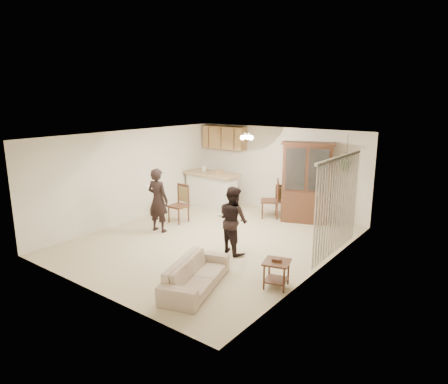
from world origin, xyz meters
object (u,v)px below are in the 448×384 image
Objects in this scene: child at (233,223)px; chair_bar at (179,212)px; chair_hutch_left at (270,207)px; side_table at (276,274)px; adult at (158,197)px; china_hutch at (307,183)px; chair_hutch_right at (282,206)px; sofa at (196,269)px.

child is 2.64m from chair_bar.
child is 2.85m from chair_hutch_left.
side_table is (1.59, -0.87, -0.42)m from child.
child reaches higher than side_table.
adult is 1.62× the size of chair_hutch_left.
china_hutch reaches higher than chair_hutch_right.
chair_hutch_left is (1.66, 2.72, -0.59)m from adult.
sofa is 0.86× the size of china_hutch.
chair_hutch_right is at bearing 145.61° from china_hutch.
adult is 0.82× the size of china_hutch.
adult is at bearing -151.70° from china_hutch.
chair_hutch_left reaches higher than sofa.
china_hutch is 1.18m from chair_hutch_right.
china_hutch reaches higher than chair_hutch_left.
child reaches higher than sofa.
child reaches higher than chair_hutch_left.
child is 2.42× the size of side_table.
chair_hutch_right is (1.93, 2.34, -0.03)m from chair_bar.
sofa is 1.04× the size of adult.
china_hutch reaches higher than sofa.
china_hutch is 3.92× the size of side_table.
chair_hutch_left is (-0.98, -0.26, -0.77)m from china_hutch.
sofa is at bearing -141.80° from side_table.
china_hutch reaches higher than child.
side_table is 4.61m from chair_hutch_right.
adult reaches higher than child.
chair_bar is at bearing 156.69° from side_table.
adult is 3.99m from china_hutch.
child is at bearing 76.84° from chair_hutch_right.
side_table is (1.14, 0.90, -0.11)m from sofa.
sofa is 1.39× the size of child.
child is (-0.45, 1.77, 0.31)m from sofa.
chair_hutch_left is 0.50m from chair_hutch_right.
chair_hutch_left is (-2.28, 3.62, 0.05)m from side_table.
sofa is 3.93m from chair_bar.
sofa is at bearing 141.22° from adult.
chair_bar is 0.93× the size of chair_hutch_left.
china_hutch reaches higher than chair_bar.
sofa is 1.85m from child.
sofa reaches higher than side_table.
side_table is at bearing 1.39° from chair_hutch_left.
sofa is at bearing 78.59° from chair_hutch_right.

